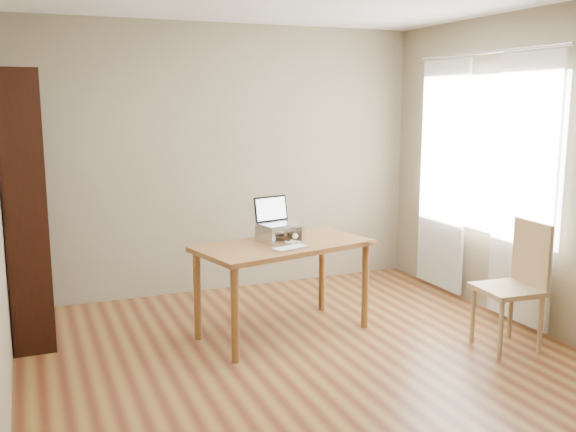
% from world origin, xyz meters
% --- Properties ---
extents(room, '(4.04, 4.54, 2.64)m').
position_xyz_m(room, '(0.03, 0.01, 1.30)').
color(room, '#552616').
rests_on(room, ground).
extents(bookshelf, '(0.30, 0.90, 2.10)m').
position_xyz_m(bookshelf, '(-1.83, 1.55, 1.05)').
color(bookshelf, black).
rests_on(bookshelf, ground).
extents(curtains, '(0.03, 1.90, 2.25)m').
position_xyz_m(curtains, '(1.92, 0.80, 1.17)').
color(curtains, white).
rests_on(curtains, ground).
extents(desk, '(1.50, 0.99, 0.75)m').
position_xyz_m(desk, '(0.04, 0.83, 0.65)').
color(desk, brown).
rests_on(desk, ground).
extents(laptop_stand, '(0.32, 0.25, 0.13)m').
position_xyz_m(laptop_stand, '(0.04, 0.91, 0.83)').
color(laptop_stand, silver).
rests_on(laptop_stand, desk).
extents(laptop, '(0.35, 0.32, 0.22)m').
position_xyz_m(laptop, '(0.04, 0.97, 0.94)').
color(laptop, silver).
rests_on(laptop, laptop_stand).
extents(keyboard, '(0.31, 0.20, 0.02)m').
position_xyz_m(keyboard, '(0.01, 0.61, 0.76)').
color(keyboard, silver).
rests_on(keyboard, desk).
extents(coaster, '(0.10, 0.10, 0.01)m').
position_xyz_m(coaster, '(0.72, 0.59, 0.75)').
color(coaster, '#53301C').
rests_on(coaster, desk).
extents(cat, '(0.25, 0.48, 0.15)m').
position_xyz_m(cat, '(0.03, 0.95, 0.82)').
color(cat, '#473E38').
rests_on(cat, desk).
extents(chair, '(0.46, 0.46, 0.98)m').
position_xyz_m(chair, '(1.57, -0.11, 0.53)').
color(chair, tan).
rests_on(chair, ground).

